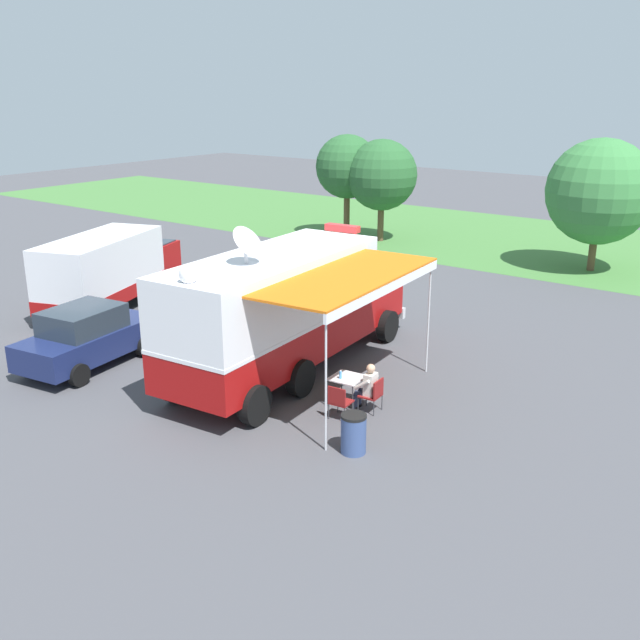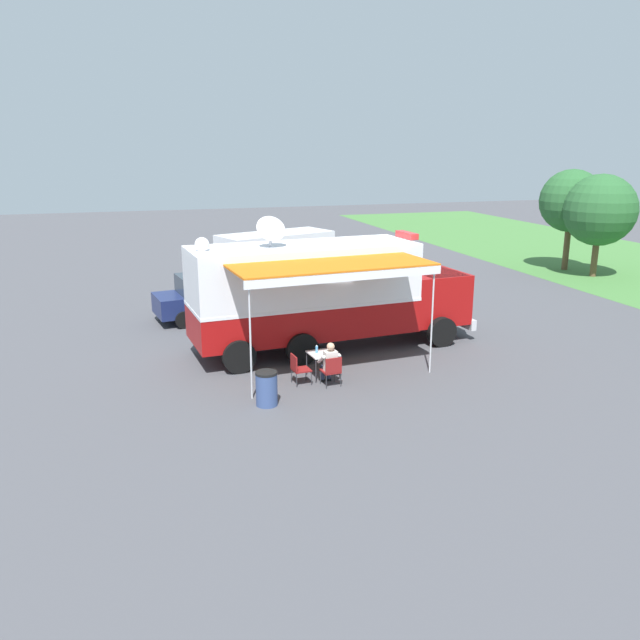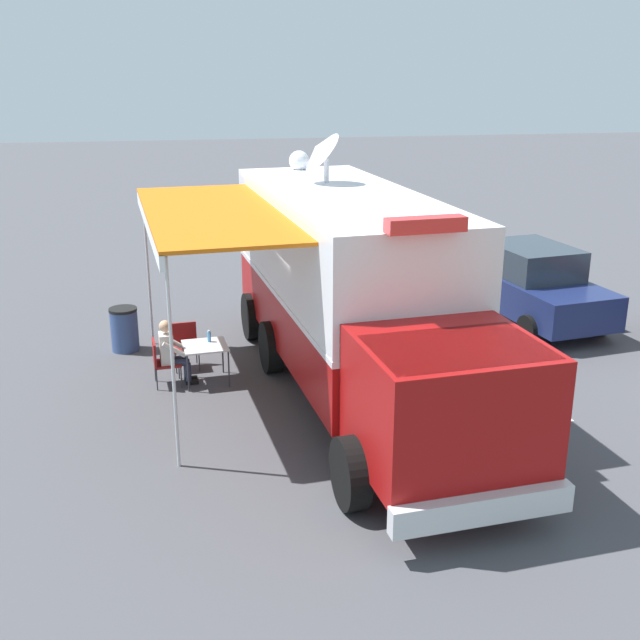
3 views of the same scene
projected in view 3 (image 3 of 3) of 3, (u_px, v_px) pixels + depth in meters
name	position (u px, v px, depth m)	size (l,w,h in m)	color
ground_plane	(341.00, 375.00, 14.72)	(100.00, 100.00, 0.00)	#47474C
lot_stripe	(501.00, 369.00, 14.98)	(0.12, 4.80, 0.01)	silver
command_truck	(353.00, 288.00, 13.42)	(5.49, 9.66, 4.53)	#9E0F0F
folding_table	(205.00, 348.00, 14.19)	(0.86, 0.86, 0.73)	silver
water_bottle	(209.00, 336.00, 14.31)	(0.07, 0.07, 0.22)	#4C99D8
folding_chair_at_table	(162.00, 359.00, 14.09)	(0.52, 0.52, 0.87)	maroon
folding_chair_beside_table	(185.00, 342.00, 14.97)	(0.52, 0.52, 0.87)	maroon
seated_responder	(172.00, 351.00, 14.10)	(0.69, 0.58, 1.25)	silver
trash_bin	(124.00, 329.00, 15.86)	(0.57, 0.57, 0.91)	#384C7F
car_behind_truck	(532.00, 284.00, 17.55)	(2.47, 4.42, 1.76)	navy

